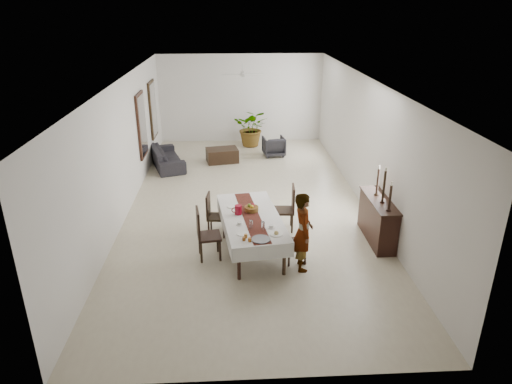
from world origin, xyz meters
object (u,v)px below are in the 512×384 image
Objects in this scene: dining_table_top at (251,218)px; sideboard_body at (378,220)px; sofa at (167,157)px; red_pitcher at (238,210)px; woman at (303,232)px.

sideboard_body reaches higher than dining_table_top.
sideboard_body is 7.40m from sofa.
red_pitcher is at bearing 149.04° from dining_table_top.
dining_table_top is 2.80m from sideboard_body.
woman is at bearing -48.42° from dining_table_top.
woman reaches higher than sofa.
dining_table_top reaches higher than sofa.
woman is (1.22, -0.95, -0.06)m from red_pitcher.
dining_table_top is 1.27m from woman.
sideboard_body reaches higher than sofa.
dining_table_top is 12.00× the size of red_pitcher.
red_pitcher reaches higher than sideboard_body.
red_pitcher reaches higher than sofa.
sideboard_body is (2.78, 0.24, -0.25)m from dining_table_top.
red_pitcher is 1.55m from woman.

